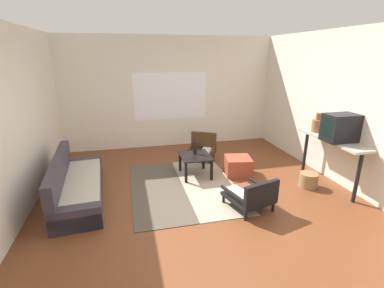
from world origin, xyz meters
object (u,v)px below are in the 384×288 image
Objects in this scene: couch at (76,186)px; wicker_basket at (309,180)px; glass_bottle at (195,147)px; armchair_striped_foreground at (252,195)px; crt_television at (341,128)px; coffee_table at (195,159)px; ottoman_orange at (238,166)px; console_shelf at (331,145)px; armchair_by_window at (202,148)px; clay_vase at (317,125)px.

couch is 4.00m from wicker_basket.
couch is at bearing -166.29° from glass_bottle.
crt_television is (1.69, 0.32, 0.87)m from armchair_striped_foreground.
coffee_table is 2.02× the size of wicker_basket.
glass_bottle reaches higher than wicker_basket.
ottoman_orange is at bearing 146.18° from crt_television.
couch is 2.73× the size of armchair_striped_foreground.
coffee_table is 2.44m from console_shelf.
armchair_by_window is at bearing 64.38° from glass_bottle.
armchair_striped_foreground is 0.53× the size of console_shelf.
armchair_by_window is 0.53× the size of console_shelf.
ottoman_orange is (0.83, -0.14, -0.16)m from coffee_table.
clay_vase is 2.33m from glass_bottle.
clay_vase is at bearing 89.69° from crt_television.
armchair_by_window is 2.33m from wicker_basket.
crt_television reaches higher than armchair_by_window.
ottoman_orange is at bearing -66.18° from armchair_by_window.
ottoman_orange is 1.60× the size of glass_bottle.
glass_bottle is (-0.81, 0.26, 0.37)m from ottoman_orange.
armchair_by_window is 2.40× the size of wicker_basket.
glass_bottle reaches higher than coffee_table.
console_shelf is at bearing 2.68° from wicker_basket.
glass_bottle is (-2.19, 1.19, -0.56)m from crt_television.
clay_vase is (2.22, -0.49, 0.67)m from coffee_table.
wicker_basket is at bearing -29.90° from glass_bottle.
couch is at bearing -169.14° from coffee_table.
glass_bottle is at bearing 151.54° from crt_television.
crt_television reaches higher than ottoman_orange.
clay_vase is 1.19× the size of glass_bottle.
console_shelf is at bearing -44.19° from armchair_by_window.
couch reaches higher than ottoman_orange.
glass_bottle is 2.15m from wicker_basket.
ottoman_orange is at bearing 150.90° from console_shelf.
armchair_by_window is 1.11m from ottoman_orange.
clay_vase is (1.84, -1.36, 0.76)m from armchair_by_window.
wicker_basket is (3.96, -0.53, -0.10)m from couch.
ottoman_orange is 0.33× the size of console_shelf.
crt_television is (1.83, -1.94, 0.86)m from armchair_by_window.
clay_vase reaches higher than glass_bottle.
crt_television is (2.22, -1.07, 0.77)m from coffee_table.
clay_vase is at bearing -12.47° from coffee_table.
glass_bottle is (2.14, 0.52, 0.32)m from couch.
wicker_basket is at bearing -37.76° from ottoman_orange.
console_shelf reaches higher than armchair_by_window.
armchair_striped_foreground is at bearing -86.32° from armchair_by_window.
console_shelf reaches higher than wicker_basket.
ottoman_orange is at bearing 5.07° from couch.
ottoman_orange reaches higher than wicker_basket.
wicker_basket is at bearing -129.64° from clay_vase.
coffee_table is at bearing -100.43° from glass_bottle.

